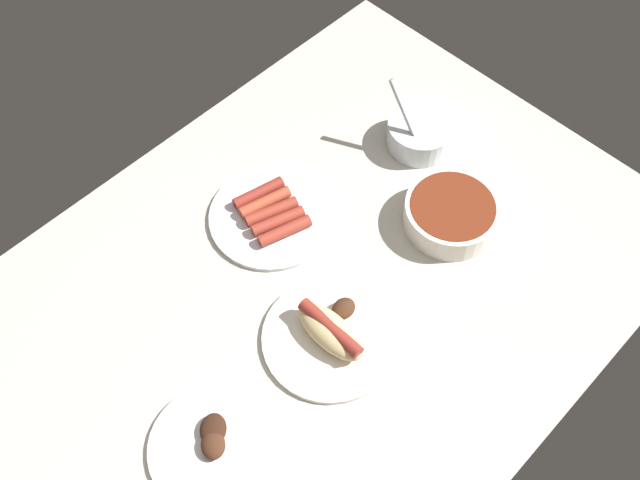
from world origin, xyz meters
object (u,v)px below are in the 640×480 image
plate_grilled_meat (214,445)px  bowl_coleslaw (420,133)px  bowl_chili (451,213)px  plate_sausages (272,215)px  plate_hotdog_assembled (331,334)px

plate_grilled_meat → bowl_coleslaw: 71.38cm
bowl_chili → bowl_coleslaw: bearing=-122.9°
bowl_chili → plate_sausages: (22.41, -24.21, -1.97)cm
plate_grilled_meat → plate_hotdog_assembled: plate_hotdog_assembled is taller
plate_grilled_meat → plate_sausages: (-36.08, -24.98, 0.25)cm
bowl_chili → plate_hotdog_assembled: bearing=1.4°
bowl_coleslaw → plate_sausages: (33.13, -7.63, -2.12)cm
bowl_coleslaw → plate_hotdog_assembled: 46.57cm
bowl_chili → plate_sausages: bearing=-47.2°
bowl_chili → plate_sausages: 33.05cm
plate_grilled_meat → bowl_coleslaw: size_ratio=1.33×
plate_grilled_meat → plate_hotdog_assembled: (-26.03, 0.04, 1.06)cm
bowl_chili → plate_hotdog_assembled: plate_hotdog_assembled is taller
bowl_chili → bowl_coleslaw: (-10.72, -16.58, 0.15)cm
bowl_chili → bowl_coleslaw: size_ratio=1.13×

